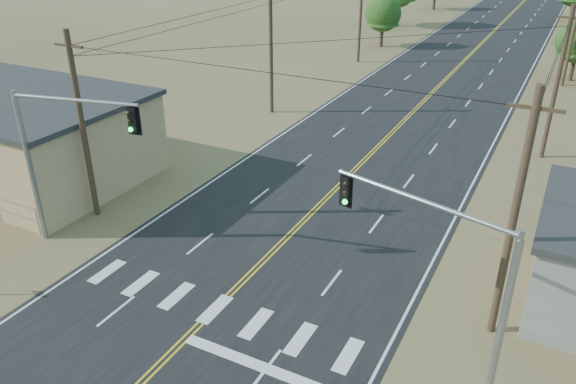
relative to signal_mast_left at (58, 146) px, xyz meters
The scene contains 10 objects.
road 23.29m from the signal_mast_left, 65.99° to the left, with size 15.00×200.00×0.02m, color black.
utility_pole_left_near 3.01m from the signal_mast_left, 114.79° to the left, with size 1.80×0.30×10.00m.
utility_pole_left_mid 22.77m from the signal_mast_left, 93.18° to the left, with size 1.80×0.30×10.00m.
utility_pole_left_far 42.75m from the signal_mast_left, 91.69° to the left, with size 1.80×0.30×10.00m.
utility_pole_right_near 19.93m from the signal_mast_left, ahead, with size 1.80×0.30×10.00m.
utility_pole_right_mid 30.11m from the signal_mast_left, 49.04° to the left, with size 1.80×0.30×10.00m.
utility_pole_right_far 47.07m from the signal_mast_left, 65.21° to the left, with size 1.80×0.30×10.00m.
signal_mast_left is the anchor object (origin of this frame).
signal_mast_right 18.50m from the signal_mast_left, ahead, with size 6.21×1.95×7.17m.
tree_left_near 51.59m from the signal_mast_left, 91.78° to the left, with size 4.35×4.35×7.24m.
Camera 1 is at (11.40, -7.34, 14.90)m, focal length 35.00 mm.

